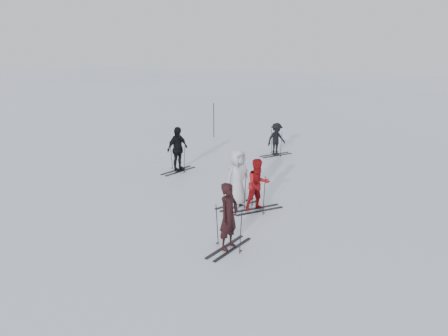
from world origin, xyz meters
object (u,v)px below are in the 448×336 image
at_px(skier_uphill_far, 276,140).
at_px(skier_red, 258,185).
at_px(skier_uphill_left, 178,150).
at_px(piste_marker, 214,120).
at_px(skier_near_dark, 229,217).
at_px(skier_grey, 238,178).

bearing_deg(skier_uphill_far, skier_red, -131.14).
bearing_deg(skier_uphill_left, piste_marker, 28.55).
relative_size(skier_uphill_left, piste_marker, 0.96).
height_order(skier_near_dark, skier_red, skier_near_dark).
xyz_separation_m(skier_grey, skier_uphill_left, (-3.81, 2.44, -0.01)).
distance_m(skier_near_dark, skier_grey, 3.14).
bearing_deg(piste_marker, skier_uphill_far, -26.27).
xyz_separation_m(skier_uphill_left, piste_marker, (-1.67, 6.44, 0.04)).
height_order(skier_near_dark, piste_marker, piste_marker).
bearing_deg(skier_grey, skier_uphill_left, 83.63).
xyz_separation_m(skier_grey, piste_marker, (-5.48, 8.88, 0.03)).
distance_m(skier_near_dark, piste_marker, 13.53).
xyz_separation_m(skier_red, skier_uphill_left, (-4.58, 2.57, 0.08)).
bearing_deg(skier_near_dark, skier_uphill_far, 22.07).
xyz_separation_m(skier_red, piste_marker, (-6.25, 9.01, 0.13)).
relative_size(skier_red, piste_marker, 0.87).
height_order(skier_uphill_far, piste_marker, piste_marker).
xyz_separation_m(skier_near_dark, skier_uphill_left, (-4.90, 5.39, 0.03)).
height_order(skier_grey, skier_uphill_far, skier_grey).
relative_size(skier_near_dark, skier_uphill_far, 1.18).
xyz_separation_m(skier_near_dark, skier_uphill_far, (-2.13, 9.64, -0.13)).
distance_m(skier_red, piste_marker, 10.96).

